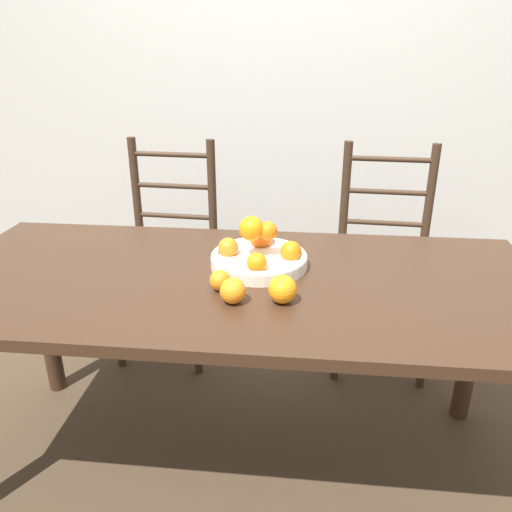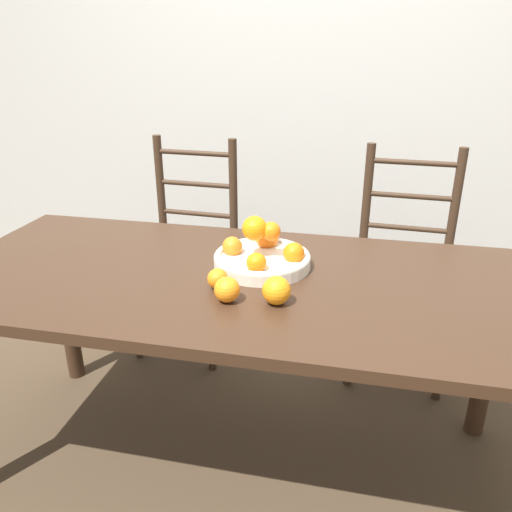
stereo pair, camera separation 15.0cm
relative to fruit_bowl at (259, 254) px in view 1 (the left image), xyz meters
name	(u,v)px [view 1 (the left image)]	position (x,y,z in m)	size (l,w,h in m)	color
ground_plane	(240,460)	(-0.06, -0.09, -0.79)	(12.00, 12.00, 0.00)	#423323
wall_back	(274,67)	(-0.06, 1.40, 0.51)	(8.00, 0.06, 2.60)	beige
dining_table	(237,303)	(-0.06, -0.09, -0.13)	(1.89, 0.84, 0.75)	#382316
fruit_bowl	(259,254)	(0.00, 0.00, 0.00)	(0.31, 0.31, 0.17)	silver
orange_loose_0	(283,289)	(0.09, -0.24, 0.00)	(0.08, 0.08, 0.08)	orange
orange_loose_1	(233,291)	(-0.05, -0.26, 0.00)	(0.07, 0.07, 0.07)	orange
orange_loose_2	(220,280)	(-0.10, -0.19, -0.01)	(0.06, 0.06, 0.06)	orange
chair_left	(168,255)	(-0.50, 0.66, -0.30)	(0.44, 0.42, 1.02)	#382619
chair_right	(383,264)	(0.51, 0.66, -0.30)	(0.44, 0.42, 1.02)	#382619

